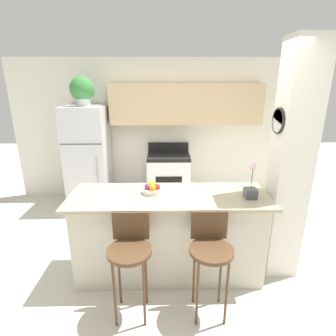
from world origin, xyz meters
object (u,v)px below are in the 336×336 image
fruit_bowl (152,189)px  bar_stool_right (211,250)px  trash_bin (121,199)px  stove_range (169,178)px  potted_plant_on_fridge (82,90)px  bar_stool_left (130,251)px  orchid_vase (251,188)px  refrigerator (89,158)px

fruit_bowl → bar_stool_right: bearing=-48.3°
trash_bin → stove_range: bearing=20.7°
bar_stool_right → potted_plant_on_fridge: bearing=125.8°
fruit_bowl → trash_bin: (-0.63, 1.55, -0.84)m
bar_stool_left → orchid_vase: (1.21, 0.46, 0.41)m
stove_range → orchid_vase: 2.26m
bar_stool_left → stove_range: bearing=81.0°
potted_plant_on_fridge → fruit_bowl: bearing=-56.5°
bar_stool_right → fruit_bowl: bearing=131.7°
orchid_vase → trash_bin: size_ratio=0.99×
trash_bin → refrigerator: bearing=156.1°
bar_stool_right → trash_bin: bar_stool_right is taller
orchid_vase → trash_bin: orchid_vase is taller
orchid_vase → fruit_bowl: orchid_vase is taller
fruit_bowl → trash_bin: size_ratio=0.60×
bar_stool_left → trash_bin: bearing=101.6°
refrigerator → orchid_vase: size_ratio=4.69×
stove_range → potted_plant_on_fridge: 2.09m
refrigerator → bar_stool_right: refrigerator is taller
bar_stool_right → refrigerator: bearing=125.8°
stove_range → fruit_bowl: size_ratio=4.67×
fruit_bowl → bar_stool_left: bearing=-106.6°
bar_stool_left → fruit_bowl: bearing=73.4°
stove_range → potted_plant_on_fridge: bearing=-177.3°
stove_range → orchid_vase: size_ratio=2.85×
orchid_vase → bar_stool_left: bearing=-158.9°
bar_stool_left → bar_stool_right: bearing=0.0°
potted_plant_on_fridge → trash_bin: bearing=-24.0°
refrigerator → fruit_bowl: refrigerator is taller
bar_stool_left → bar_stool_right: same height
trash_bin → bar_stool_right: bearing=-61.5°
refrigerator → orchid_vase: bearing=-41.4°
stove_range → trash_bin: (-0.84, -0.32, -0.27)m
refrigerator → potted_plant_on_fridge: (-0.00, 0.00, 1.13)m
bar_stool_left → orchid_vase: 1.36m
stove_range → bar_stool_right: stove_range is taller
refrigerator → bar_stool_left: refrigerator is taller
fruit_bowl → stove_range: bearing=83.6°
bar_stool_left → trash_bin: (-0.45, 2.17, -0.49)m
bar_stool_right → stove_range: bearing=97.7°
refrigerator → bar_stool_left: (1.01, -2.42, -0.20)m
refrigerator → stove_range: size_ratio=1.65×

